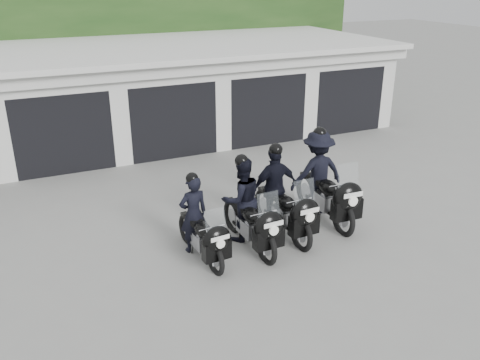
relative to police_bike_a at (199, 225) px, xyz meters
name	(u,v)px	position (x,y,z in m)	size (l,w,h in m)	color
ground	(256,238)	(1.31, 0.21, -0.68)	(80.00, 80.00, 0.00)	gray
garage_block	(150,93)	(1.31, 8.27, 0.74)	(16.40, 6.80, 2.96)	silver
background_vegetation	(125,35)	(1.69, 13.13, 2.09)	(20.00, 3.90, 5.80)	#1B3A15
police_bike_a	(199,225)	(0.00, 0.00, 0.00)	(0.68, 1.97, 1.72)	black
police_bike_b	(246,207)	(1.04, 0.13, 0.13)	(0.89, 2.20, 1.92)	black
police_bike_c	(279,195)	(1.91, 0.33, 0.15)	(1.10, 2.27, 1.97)	black
police_bike_d	(321,179)	(3.12, 0.58, 0.22)	(1.29, 2.42, 2.11)	black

